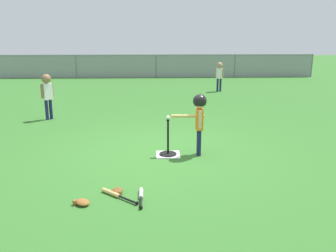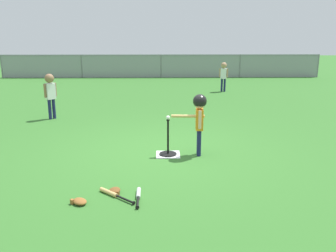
{
  "view_description": "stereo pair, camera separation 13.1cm",
  "coord_description": "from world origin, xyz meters",
  "px_view_note": "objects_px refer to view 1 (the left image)",
  "views": [
    {
      "loc": [
        -0.12,
        -6.43,
        2.19
      ],
      "look_at": [
        0.13,
        -0.17,
        0.55
      ],
      "focal_mm": 38.05,
      "sensor_mm": 36.0,
      "label": 1
    },
    {
      "loc": [
        0.02,
        -6.44,
        2.19
      ],
      "look_at": [
        0.13,
        -0.17,
        0.55
      ],
      "focal_mm": 38.05,
      "sensor_mm": 36.0,
      "label": 2
    }
  ],
  "objects_px": {
    "fielder_deep_right": "(219,73)",
    "spare_bat_wood": "(115,194)",
    "spare_bat_silver": "(141,195)",
    "glove_near_bats": "(82,202)",
    "batter_child": "(199,112)",
    "batting_tee": "(168,149)",
    "fielder_deep_center": "(47,91)",
    "glove_by_plate": "(117,191)",
    "baseball_on_tee": "(168,118)"
  },
  "relations": [
    {
      "from": "spare_bat_silver",
      "to": "batter_child",
      "type": "bearing_deg",
      "value": 60.06
    },
    {
      "from": "batting_tee",
      "to": "fielder_deep_center",
      "type": "height_order",
      "value": "fielder_deep_center"
    },
    {
      "from": "batter_child",
      "to": "batting_tee",
      "type": "bearing_deg",
      "value": 177.21
    },
    {
      "from": "spare_bat_wood",
      "to": "glove_by_plate",
      "type": "height_order",
      "value": "glove_by_plate"
    },
    {
      "from": "glove_near_bats",
      "to": "fielder_deep_center",
      "type": "bearing_deg",
      "value": 110.14
    },
    {
      "from": "batting_tee",
      "to": "batter_child",
      "type": "distance_m",
      "value": 0.9
    },
    {
      "from": "spare_bat_wood",
      "to": "glove_near_bats",
      "type": "distance_m",
      "value": 0.46
    },
    {
      "from": "batting_tee",
      "to": "glove_by_plate",
      "type": "distance_m",
      "value": 1.81
    },
    {
      "from": "baseball_on_tee",
      "to": "fielder_deep_right",
      "type": "bearing_deg",
      "value": 72.85
    },
    {
      "from": "fielder_deep_center",
      "to": "glove_by_plate",
      "type": "xyz_separation_m",
      "value": [
        2.21,
        -4.55,
        -0.73
      ]
    },
    {
      "from": "baseball_on_tee",
      "to": "spare_bat_silver",
      "type": "relative_size",
      "value": 0.13
    },
    {
      "from": "batter_child",
      "to": "spare_bat_silver",
      "type": "xyz_separation_m",
      "value": [
        -1.0,
        -1.74,
        -0.78
      ]
    },
    {
      "from": "spare_bat_wood",
      "to": "glove_near_bats",
      "type": "height_order",
      "value": "glove_near_bats"
    },
    {
      "from": "fielder_deep_right",
      "to": "fielder_deep_center",
      "type": "bearing_deg",
      "value": -139.95
    },
    {
      "from": "fielder_deep_center",
      "to": "fielder_deep_right",
      "type": "xyz_separation_m",
      "value": [
        5.25,
        4.42,
        -0.04
      ]
    },
    {
      "from": "batting_tee",
      "to": "glove_near_bats",
      "type": "xyz_separation_m",
      "value": [
        -1.21,
        -1.95,
        -0.07
      ]
    },
    {
      "from": "batting_tee",
      "to": "baseball_on_tee",
      "type": "relative_size",
      "value": 9.06
    },
    {
      "from": "batting_tee",
      "to": "fielder_deep_right",
      "type": "bearing_deg",
      "value": 72.85
    },
    {
      "from": "fielder_deep_center",
      "to": "spare_bat_wood",
      "type": "height_order",
      "value": "fielder_deep_center"
    },
    {
      "from": "fielder_deep_right",
      "to": "glove_by_plate",
      "type": "distance_m",
      "value": 9.49
    },
    {
      "from": "batter_child",
      "to": "fielder_deep_center",
      "type": "relative_size",
      "value": 0.96
    },
    {
      "from": "glove_by_plate",
      "to": "fielder_deep_right",
      "type": "bearing_deg",
      "value": 71.22
    },
    {
      "from": "fielder_deep_right",
      "to": "glove_near_bats",
      "type": "relative_size",
      "value": 4.16
    },
    {
      "from": "batter_child",
      "to": "spare_bat_wood",
      "type": "xyz_separation_m",
      "value": [
        -1.37,
        -1.69,
        -0.78
      ]
    },
    {
      "from": "fielder_deep_right",
      "to": "spare_bat_silver",
      "type": "relative_size",
      "value": 1.99
    },
    {
      "from": "batting_tee",
      "to": "fielder_deep_right",
      "type": "distance_m",
      "value": 7.69
    },
    {
      "from": "spare_bat_silver",
      "to": "glove_by_plate",
      "type": "relative_size",
      "value": 2.26
    },
    {
      "from": "batting_tee",
      "to": "batter_child",
      "type": "xyz_separation_m",
      "value": [
        0.56,
        -0.03,
        0.7
      ]
    },
    {
      "from": "fielder_deep_center",
      "to": "glove_near_bats",
      "type": "bearing_deg",
      "value": -69.86
    },
    {
      "from": "batter_child",
      "to": "glove_near_bats",
      "type": "height_order",
      "value": "batter_child"
    },
    {
      "from": "batting_tee",
      "to": "glove_by_plate",
      "type": "height_order",
      "value": "batting_tee"
    },
    {
      "from": "baseball_on_tee",
      "to": "spare_bat_wood",
      "type": "xyz_separation_m",
      "value": [
        -0.81,
        -1.72,
        -0.68
      ]
    },
    {
      "from": "glove_near_bats",
      "to": "baseball_on_tee",
      "type": "bearing_deg",
      "value": 58.2
    },
    {
      "from": "fielder_deep_right",
      "to": "batting_tee",
      "type": "bearing_deg",
      "value": -107.15
    },
    {
      "from": "batter_child",
      "to": "spare_bat_silver",
      "type": "relative_size",
      "value": 2.03
    },
    {
      "from": "fielder_deep_right",
      "to": "spare_bat_wood",
      "type": "xyz_separation_m",
      "value": [
        -3.07,
        -9.04,
        -0.69
      ]
    },
    {
      "from": "batter_child",
      "to": "fielder_deep_center",
      "type": "height_order",
      "value": "fielder_deep_center"
    },
    {
      "from": "fielder_deep_center",
      "to": "glove_near_bats",
      "type": "height_order",
      "value": "fielder_deep_center"
    },
    {
      "from": "batting_tee",
      "to": "spare_bat_wood",
      "type": "bearing_deg",
      "value": -115.26
    },
    {
      "from": "baseball_on_tee",
      "to": "spare_bat_wood",
      "type": "relative_size",
      "value": 0.14
    },
    {
      "from": "glove_by_plate",
      "to": "glove_near_bats",
      "type": "xyz_separation_m",
      "value": [
        -0.42,
        -0.32,
        0.0
      ]
    },
    {
      "from": "fielder_deep_right",
      "to": "spare_bat_wood",
      "type": "height_order",
      "value": "fielder_deep_right"
    },
    {
      "from": "fielder_deep_center",
      "to": "glove_near_bats",
      "type": "distance_m",
      "value": 5.23
    },
    {
      "from": "baseball_on_tee",
      "to": "spare_bat_silver",
      "type": "xyz_separation_m",
      "value": [
        -0.44,
        -1.77,
        -0.68
      ]
    },
    {
      "from": "fielder_deep_right",
      "to": "spare_bat_wood",
      "type": "distance_m",
      "value": 9.58
    },
    {
      "from": "batter_child",
      "to": "glove_by_plate",
      "type": "height_order",
      "value": "batter_child"
    },
    {
      "from": "baseball_on_tee",
      "to": "spare_bat_silver",
      "type": "distance_m",
      "value": 1.94
    },
    {
      "from": "spare_bat_silver",
      "to": "glove_near_bats",
      "type": "distance_m",
      "value": 0.79
    },
    {
      "from": "glove_by_plate",
      "to": "glove_near_bats",
      "type": "bearing_deg",
      "value": -143.1
    },
    {
      "from": "batting_tee",
      "to": "batter_child",
      "type": "height_order",
      "value": "batter_child"
    }
  ]
}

